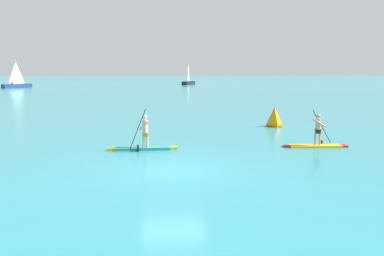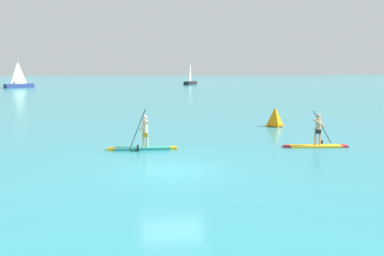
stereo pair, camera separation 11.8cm
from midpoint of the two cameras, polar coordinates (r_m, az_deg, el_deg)
ground at (r=15.92m, az=-2.88°, el=-5.93°), size 440.00×440.00×0.00m
paddleboarder_mid_center at (r=19.94m, az=-7.03°, el=-2.08°), size 3.35×0.82×2.03m
paddleboarder_far_right at (r=21.48m, az=16.88°, el=-1.53°), size 3.27×0.93×1.87m
race_marker_buoy at (r=28.38m, az=11.33°, el=1.42°), size 1.15×1.15×1.32m
sailboat_left_horizon at (r=91.85m, az=-23.35°, el=5.66°), size 5.49×5.02×5.88m
sailboat_right_horizon at (r=101.07m, az=-0.52°, el=6.56°), size 3.89×5.18×6.94m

